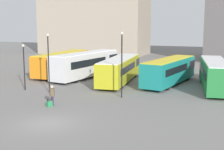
{
  "coord_description": "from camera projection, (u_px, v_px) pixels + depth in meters",
  "views": [
    {
      "loc": [
        11.85,
        -17.86,
        6.9
      ],
      "look_at": [
        0.89,
        9.98,
        1.97
      ],
      "focal_mm": 50.0,
      "sensor_mm": 36.0,
      "label": 1
    }
  ],
  "objects": [
    {
      "name": "ground_plane",
      "position": [
        48.0,
        124.0,
        21.8
      ],
      "size": [
        160.0,
        160.0,
        0.0
      ],
      "primitive_type": "plane",
      "color": "slate"
    },
    {
      "name": "bus_1",
      "position": [
        87.0,
        64.0,
        40.38
      ],
      "size": [
        4.22,
        12.27,
        3.27
      ],
      "rotation": [
        0.0,
        0.0,
        1.43
      ],
      "color": "silver",
      "rests_on": "ground_plane"
    },
    {
      "name": "bus_4",
      "position": [
        215.0,
        73.0,
        33.44
      ],
      "size": [
        4.32,
        11.72,
        3.02
      ],
      "rotation": [
        0.0,
        0.0,
        1.73
      ],
      "color": "#237A38",
      "rests_on": "ground_plane"
    },
    {
      "name": "lamp_post_2",
      "position": [
        24.0,
        63.0,
        32.37
      ],
      "size": [
        0.28,
        0.28,
        4.8
      ],
      "color": "black",
      "rests_on": "ground_plane"
    },
    {
      "name": "lamp_post_1",
      "position": [
        48.0,
        58.0,
        31.09
      ],
      "size": [
        0.28,
        0.28,
        5.94
      ],
      "color": "black",
      "rests_on": "ground_plane"
    },
    {
      "name": "suitcase",
      "position": [
        50.0,
        104.0,
        26.19
      ],
      "size": [
        0.41,
        0.5,
        0.71
      ],
      "rotation": [
        0.0,
        0.0,
        1.14
      ],
      "color": "#28844C",
      "rests_on": "ground_plane"
    },
    {
      "name": "bus_2",
      "position": [
        120.0,
        69.0,
        37.18
      ],
      "size": [
        3.88,
        12.1,
        2.89
      ],
      "rotation": [
        0.0,
        0.0,
        1.68
      ],
      "color": "gold",
      "rests_on": "ground_plane"
    },
    {
      "name": "bus_3",
      "position": [
        170.0,
        70.0,
        35.98
      ],
      "size": [
        4.37,
        11.13,
        2.91
      ],
      "rotation": [
        0.0,
        0.0,
        1.4
      ],
      "color": "#19847F",
      "rests_on": "ground_plane"
    },
    {
      "name": "bus_0",
      "position": [
        62.0,
        62.0,
        42.73
      ],
      "size": [
        2.61,
        11.52,
        3.02
      ],
      "rotation": [
        0.0,
        0.0,
        1.58
      ],
      "color": "orange",
      "rests_on": "ground_plane"
    },
    {
      "name": "traveler",
      "position": [
        52.0,
        93.0,
        26.55
      ],
      "size": [
        0.59,
        0.59,
        1.73
      ],
      "rotation": [
        0.0,
        0.0,
        1.14
      ],
      "color": "#382D4C",
      "rests_on": "ground_plane"
    },
    {
      "name": "lamp_post_0",
      "position": [
        122.0,
        60.0,
        28.88
      ],
      "size": [
        0.28,
        0.28,
        6.18
      ],
      "color": "black",
      "rests_on": "ground_plane"
    }
  ]
}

